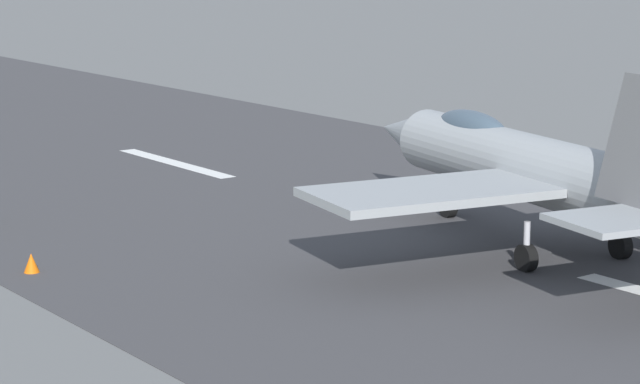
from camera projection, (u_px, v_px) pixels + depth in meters
name	position (u px, v px, depth m)	size (l,w,h in m)	color
fighter_jet	(537.00, 168.00, 37.02)	(17.90, 15.25, 5.65)	#979C9E
marker_cone_mid	(31.00, 263.00, 34.93)	(0.44, 0.44, 0.55)	orange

